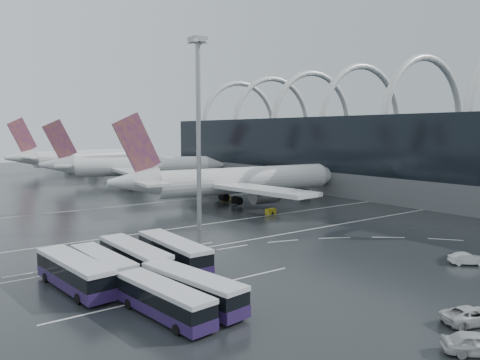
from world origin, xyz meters
TOP-DOWN VIEW (x-y plane):
  - ground at (0.00, 0.00)m, footprint 420.00×420.00m
  - terminal at (61.56, 19.84)m, footprint 42.00×160.00m
  - lane_marking_near at (0.00, -2.00)m, footprint 120.00×0.25m
  - lane_marking_mid at (0.00, 12.00)m, footprint 120.00×0.25m
  - lane_marking_far at (0.00, 40.00)m, footprint 120.00×0.25m
  - bus_bay_line_south at (-24.00, -16.00)m, footprint 28.00×0.25m
  - bus_bay_line_north at (-24.00, 0.00)m, footprint 28.00×0.25m
  - airliner_main at (14.55, 28.42)m, footprint 59.26×51.67m
  - airliner_gate_b at (13.68, 81.68)m, footprint 55.79×49.59m
  - airliner_gate_c at (13.31, 134.97)m, footprint 59.73×54.23m
  - bus_row_near_a at (-32.58, -8.72)m, footprint 4.26×13.66m
  - bus_row_near_b at (-29.19, -7.69)m, footprint 3.34×12.37m
  - bus_row_near_c at (-25.26, -7.12)m, footprint 3.43×13.55m
  - bus_row_near_d at (-20.52, -7.74)m, footprint 3.55×13.84m
  - bus_row_far_a at (-28.53, -20.72)m, footprint 4.00×12.23m
  - bus_row_far_b at (-25.10, -19.87)m, footprint 4.60×12.88m
  - van_curve_a at (-8.14, -37.60)m, footprint 5.88×4.26m
  - van_curve_b at (-13.25, -40.63)m, footprint 4.93×4.81m
  - van_curve_c at (9.09, -28.21)m, footprint 4.29×3.95m
  - floodlight_mast at (-6.70, 8.88)m, footprint 2.40×2.40m
  - gse_cart_belly_b at (27.52, 28.87)m, footprint 2.05×1.21m
  - gse_cart_belly_c at (12.36, 13.09)m, footprint 1.96×1.16m
  - gse_cart_belly_e at (15.97, 33.86)m, footprint 1.92×1.13m

SIDE VIEW (x-z plane):
  - ground at x=0.00m, z-range 0.00..0.00m
  - lane_marking_near at x=0.00m, z-range 0.00..0.01m
  - lane_marking_mid at x=0.00m, z-range 0.00..0.01m
  - lane_marking_far at x=0.00m, z-range 0.00..0.01m
  - bus_bay_line_south at x=-24.00m, z-range 0.00..0.01m
  - bus_bay_line_north at x=-24.00m, z-range 0.00..0.01m
  - gse_cart_belly_e at x=15.97m, z-range 0.00..1.05m
  - gse_cart_belly_c at x=12.36m, z-range 0.00..1.07m
  - gse_cart_belly_b at x=27.52m, z-range 0.00..1.12m
  - van_curve_c at x=9.09m, z-range 0.00..1.43m
  - van_curve_a at x=-8.14m, z-range 0.00..1.49m
  - van_curve_b at x=-13.25m, z-range 0.00..1.67m
  - bus_row_far_a at x=-28.53m, z-range 0.15..3.10m
  - bus_row_near_b at x=-29.19m, z-range 0.15..3.17m
  - bus_row_far_b at x=-25.10m, z-range 0.15..3.26m
  - bus_row_near_a at x=-32.58m, z-range 0.16..3.47m
  - bus_row_near_c at x=-25.26m, z-range 0.16..3.49m
  - bus_row_near_d at x=-20.52m, z-range 0.17..3.56m
  - airliner_gate_b at x=13.68m, z-range -4.98..14.96m
  - airliner_main at x=14.55m, z-range -5.01..15.05m
  - airliner_gate_c at x=13.31m, z-range -5.34..16.03m
  - terminal at x=61.56m, z-range -6.58..28.32m
  - floodlight_mast at x=-6.70m, z-range 4.03..35.30m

